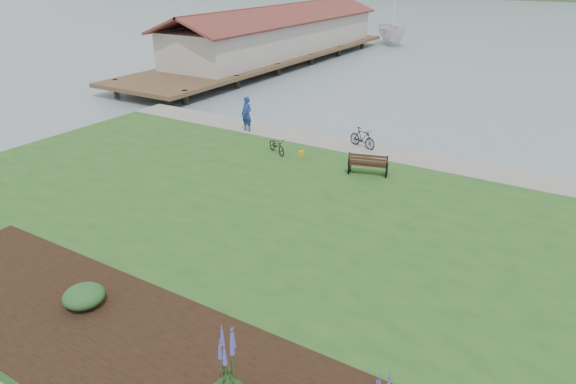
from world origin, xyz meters
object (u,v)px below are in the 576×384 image
at_px(park_bench, 368,164).
at_px(bicycle_a, 277,145).
at_px(person, 247,111).
at_px(sailboat, 392,45).

height_order(park_bench, bicycle_a, park_bench).
height_order(person, bicycle_a, person).
bearing_deg(bicycle_a, sailboat, 43.03).
relative_size(park_bench, sailboat, 0.07).
bearing_deg(sailboat, bicycle_a, -119.24).
bearing_deg(park_bench, sailboat, 93.88).
distance_m(person, bicycle_a, 4.10).
height_order(bicycle_a, sailboat, sailboat).
relative_size(park_bench, bicycle_a, 1.21).
xyz_separation_m(park_bench, person, (-8.41, 2.46, 0.62)).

